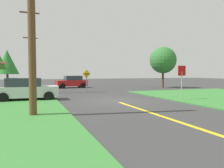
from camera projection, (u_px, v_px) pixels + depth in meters
ground_plane at (114, 101)px, 15.34m from camera, size 120.00×120.00×0.00m
lane_stripe_center at (193, 127)px, 7.87m from camera, size 0.20×14.00×0.01m
stop_sign at (182, 76)px, 15.44m from camera, size 0.72×0.12×2.50m
car_approaching_junction at (72, 82)px, 28.97m from camera, size 4.08×2.28×1.62m
parked_car_near_building at (26, 89)px, 15.44m from camera, size 4.30×2.04×1.62m
utility_pole_near at (31, 11)px, 9.52m from camera, size 1.76×0.63×9.26m
utility_pole_mid at (30, 49)px, 20.67m from camera, size 1.80×0.33×8.41m
utility_pole_far at (31, 60)px, 28.12m from camera, size 1.80×0.30×7.12m
direction_sign at (87, 78)px, 22.63m from camera, size 0.91×0.08×2.34m
pine_tree_center at (163, 60)px, 28.71m from camera, size 3.53×3.53×5.47m
oak_tree_right at (7, 62)px, 30.56m from camera, size 3.18×3.18×5.32m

